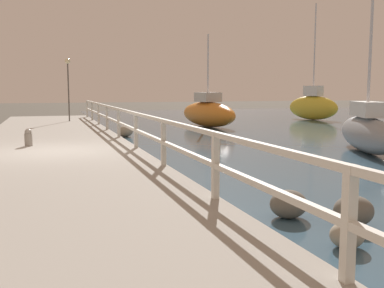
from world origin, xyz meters
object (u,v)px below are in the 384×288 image
mooring_bollard (28,137)px  sailboat_orange (208,113)px  sailboat_gray (367,131)px  dock_lamp (68,73)px  sailboat_yellow (313,106)px

mooring_bollard → sailboat_orange: (8.79, 8.27, 0.21)m
mooring_bollard → sailboat_gray: size_ratio=0.08×
sailboat_gray → dock_lamp: bearing=144.2°
sailboat_orange → sailboat_gray: bearing=-91.5°
sailboat_yellow → sailboat_gray: bearing=-135.5°
sailboat_orange → sailboat_gray: size_ratio=0.84×
sailboat_gray → sailboat_yellow: bearing=85.5°
dock_lamp → sailboat_yellow: sailboat_yellow is taller
dock_lamp → sailboat_gray: 16.18m
sailboat_gray → mooring_bollard: bearing=-172.1°
dock_lamp → sailboat_gray: size_ratio=0.53×
sailboat_orange → sailboat_gray: (1.37, -10.92, -0.07)m
sailboat_yellow → sailboat_orange: bearing=-178.2°
dock_lamp → sailboat_yellow: size_ratio=0.45×
mooring_bollard → sailboat_yellow: size_ratio=0.07×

